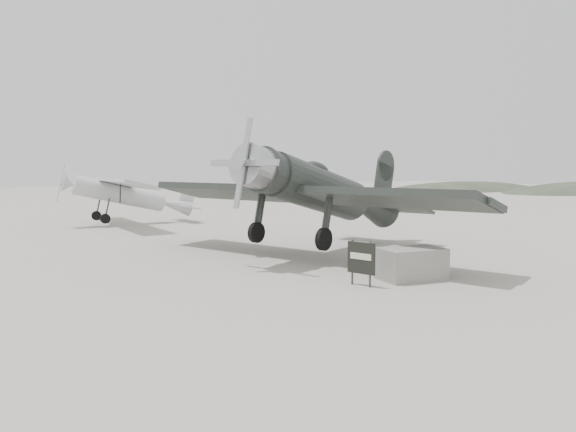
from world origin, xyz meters
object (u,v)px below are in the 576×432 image
at_px(equipment_block, 411,264).
at_px(sign_board, 361,259).
at_px(highwing_monoplane, 125,191).
at_px(lowwing_monoplane, 324,192).

distance_m(equipment_block, sign_board, 1.77).
height_order(highwing_monoplane, sign_board, highwing_monoplane).
height_order(lowwing_monoplane, highwing_monoplane, lowwing_monoplane).
bearing_deg(lowwing_monoplane, highwing_monoplane, 84.11).
bearing_deg(equipment_block, highwing_monoplane, 100.25).
distance_m(highwing_monoplane, equipment_block, 19.50).
bearing_deg(equipment_block, sign_board, -179.99).
height_order(highwing_monoplane, equipment_block, highwing_monoplane).
height_order(equipment_block, sign_board, sign_board).
bearing_deg(sign_board, lowwing_monoplane, 47.63).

